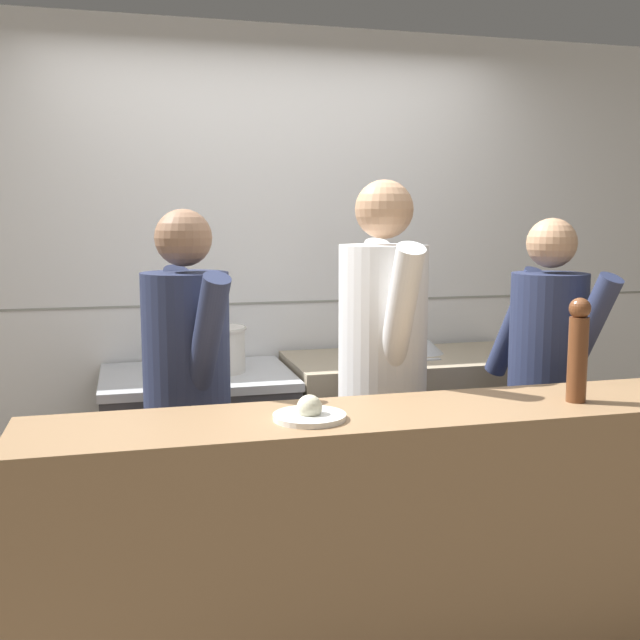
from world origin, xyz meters
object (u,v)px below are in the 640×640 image
(oven_range, at_px, (199,459))
(pepper_mill, at_px, (578,348))
(chef_line, at_px, (546,383))
(chef_sous, at_px, (382,374))
(stock_pot, at_px, (216,348))
(mixing_bowl_steel, at_px, (422,343))
(chef_head_cook, at_px, (187,398))
(plated_dish_main, at_px, (309,413))
(chefs_knife, at_px, (402,361))

(oven_range, distance_m, pepper_mill, 1.94)
(oven_range, bearing_deg, pepper_mill, -49.37)
(pepper_mill, height_order, chef_line, chef_line)
(chef_sous, distance_m, chef_line, 0.77)
(oven_range, relative_size, stock_pot, 3.06)
(mixing_bowl_steel, bearing_deg, stock_pot, -176.58)
(stock_pot, relative_size, chef_sous, 0.17)
(mixing_bowl_steel, relative_size, chef_line, 0.14)
(mixing_bowl_steel, bearing_deg, chef_head_cook, -148.69)
(plated_dish_main, height_order, chef_sous, chef_sous)
(chefs_knife, height_order, chef_head_cook, chef_head_cook)
(chef_head_cook, xyz_separation_m, chef_line, (1.54, -0.03, -0.02))
(oven_range, bearing_deg, chefs_knife, -7.74)
(chef_line, bearing_deg, pepper_mill, -131.50)
(plated_dish_main, relative_size, chef_line, 0.14)
(stock_pot, distance_m, mixing_bowl_steel, 1.10)
(oven_range, relative_size, mixing_bowl_steel, 3.94)
(plated_dish_main, xyz_separation_m, chef_sous, (0.45, 0.59, -0.02))
(chefs_knife, distance_m, chef_sous, 0.71)
(chefs_knife, bearing_deg, mixing_bowl_steel, 47.96)
(mixing_bowl_steel, height_order, plated_dish_main, plated_dish_main)
(mixing_bowl_steel, xyz_separation_m, chef_line, (0.25, -0.81, -0.05))
(pepper_mill, distance_m, chef_sous, 0.80)
(stock_pot, bearing_deg, mixing_bowl_steel, 3.42)
(plated_dish_main, xyz_separation_m, pepper_mill, (0.94, -0.01, 0.17))
(plated_dish_main, distance_m, chef_line, 1.36)
(stock_pot, xyz_separation_m, plated_dish_main, (0.13, -1.37, 0.02))
(mixing_bowl_steel, height_order, pepper_mill, pepper_mill)
(stock_pot, relative_size, mixing_bowl_steel, 1.29)
(stock_pot, distance_m, chef_line, 1.54)
(mixing_bowl_steel, xyz_separation_m, chef_head_cook, (-1.29, -0.79, -0.03))
(oven_range, height_order, mixing_bowl_steel, mixing_bowl_steel)
(chef_line, bearing_deg, chef_head_cook, 160.81)
(pepper_mill, height_order, chef_sous, chef_sous)
(chef_head_cook, bearing_deg, chef_sous, -20.60)
(oven_range, height_order, stock_pot, stock_pot)
(oven_range, xyz_separation_m, mixing_bowl_steel, (1.19, 0.07, 0.51))
(plated_dish_main, relative_size, pepper_mill, 0.64)
(mixing_bowl_steel, distance_m, pepper_mill, 1.46)
(plated_dish_main, bearing_deg, oven_range, 99.58)
(chef_sous, height_order, chef_line, chef_sous)
(mixing_bowl_steel, height_order, chef_sous, chef_sous)
(chef_sous, bearing_deg, plated_dish_main, -124.71)
(pepper_mill, bearing_deg, plated_dish_main, 179.60)
(mixing_bowl_steel, bearing_deg, chef_sous, -121.54)
(stock_pot, relative_size, pepper_mill, 0.82)
(chefs_knife, bearing_deg, oven_range, 172.26)
(pepper_mill, bearing_deg, chefs_knife, 97.77)
(chefs_knife, bearing_deg, chef_sous, -117.37)
(pepper_mill, bearing_deg, chef_line, 66.73)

